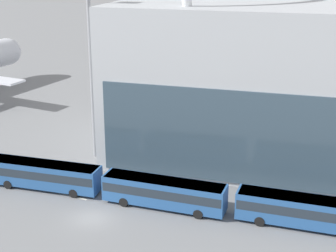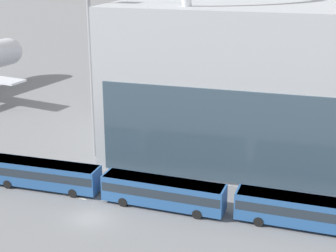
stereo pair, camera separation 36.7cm
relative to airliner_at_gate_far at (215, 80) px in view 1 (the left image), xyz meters
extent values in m
plane|color=slate|center=(-4.04, -42.07, -4.87)|extent=(440.00, 440.00, 0.00)
sphere|color=silver|center=(-45.77, 8.78, 1.00)|extent=(5.41, 5.41, 5.41)
cylinder|color=silver|center=(-0.15, 1.27, 0.04)|extent=(8.17, 31.70, 4.52)
sphere|color=silver|center=(-2.00, 16.85, 0.04)|extent=(4.42, 4.42, 4.42)
cone|color=silver|center=(1.70, -14.32, 0.04)|extent=(5.07, 7.35, 4.29)
cube|color=silver|center=(0.07, -0.63, -0.75)|extent=(35.41, 7.25, 0.35)
cylinder|color=gray|center=(-9.74, -1.79, -2.26)|extent=(2.93, 3.82, 2.53)
cylinder|color=gray|center=(9.89, 0.53, -2.26)|extent=(2.93, 3.82, 2.53)
cube|color=#1E4799|center=(1.61, -13.56, 4.95)|extent=(1.09, 5.93, 8.46)
cube|color=silver|center=(1.61, -13.56, 0.50)|extent=(12.03, 4.56, 0.28)
cylinder|color=gray|center=(-1.39, 11.72, -2.36)|extent=(0.36, 0.36, 3.91)
cylinder|color=black|center=(-1.39, 11.72, -4.32)|extent=(0.58, 1.15, 1.10)
cylinder|color=gray|center=(-2.84, -0.98, -2.36)|extent=(0.36, 0.36, 3.91)
cylinder|color=black|center=(-2.84, -0.98, -4.32)|extent=(0.58, 1.15, 1.10)
cylinder|color=gray|center=(2.99, -0.29, -2.36)|extent=(0.36, 0.36, 3.91)
cylinder|color=black|center=(2.99, -0.29, -4.32)|extent=(0.58, 1.15, 1.10)
cube|color=#285693|center=(-11.92, -37.23, -3.14)|extent=(13.03, 2.60, 2.71)
cube|color=#232D38|center=(-11.92, -37.23, -2.87)|extent=(12.77, 2.63, 0.95)
cube|color=silver|center=(-11.92, -37.23, -1.84)|extent=(12.63, 2.53, 0.12)
cylinder|color=black|center=(-7.89, -36.04, -4.37)|extent=(1.00, 0.30, 1.00)
cylinder|color=black|center=(-7.88, -38.39, -4.37)|extent=(1.00, 0.30, 1.00)
cylinder|color=black|center=(-15.96, -36.08, -4.37)|extent=(1.00, 0.30, 1.00)
cylinder|color=black|center=(-15.95, -38.42, -4.37)|extent=(1.00, 0.30, 1.00)
cube|color=#285693|center=(2.20, -37.82, -3.14)|extent=(13.12, 3.14, 2.71)
cube|color=#232D38|center=(2.20, -37.82, -2.87)|extent=(12.86, 3.16, 0.95)
cube|color=silver|center=(2.20, -37.82, -1.84)|extent=(12.72, 3.05, 0.12)
cylinder|color=black|center=(6.28, -36.83, -4.37)|extent=(1.01, 0.35, 1.00)
cylinder|color=black|center=(6.17, -39.18, -4.37)|extent=(1.01, 0.35, 1.00)
cylinder|color=black|center=(-1.78, -36.46, -4.37)|extent=(1.01, 0.35, 1.00)
cylinder|color=black|center=(-1.89, -38.80, -4.37)|extent=(1.01, 0.35, 1.00)
cube|color=#285693|center=(16.31, -37.90, -3.14)|extent=(13.10, 3.02, 2.71)
cube|color=#232D38|center=(16.31, -37.90, -2.87)|extent=(12.84, 3.04, 0.95)
cube|color=silver|center=(16.31, -37.90, -1.84)|extent=(12.71, 2.93, 0.12)
cylinder|color=black|center=(12.32, -36.58, -4.37)|extent=(1.01, 0.34, 1.00)
cylinder|color=black|center=(12.24, -38.93, -4.37)|extent=(1.01, 0.34, 1.00)
cylinder|color=gray|center=(-10.58, -26.45, 6.57)|extent=(0.51, 0.51, 22.87)
cube|color=silver|center=(-12.07, -37.38, -4.87)|extent=(11.61, 2.52, 0.01)
cube|color=silver|center=(-12.67, -37.07, -4.87)|extent=(9.95, 1.38, 0.01)
cube|color=silver|center=(18.26, -37.29, -4.87)|extent=(6.32, 0.77, 0.01)
camera|label=1|loc=(16.13, -83.98, 20.24)|focal=55.00mm
camera|label=2|loc=(16.48, -83.87, 20.24)|focal=55.00mm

